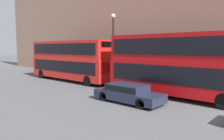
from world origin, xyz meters
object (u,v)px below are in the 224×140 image
Objects in this scene: bus_leading at (176,63)px; pedestrian at (131,76)px; car_hatchback at (128,93)px; bus_second_in_queue at (71,59)px.

bus_leading reaches higher than pedestrian.
bus_leading is at bearing -111.34° from pedestrian.
car_hatchback is at bearing 153.86° from bus_leading.
bus_leading is 6.23m from pedestrian.
bus_second_in_queue is at bearing 71.84° from car_hatchback.
bus_second_in_queue is 11.04m from car_hatchback.
bus_second_in_queue reaches higher than pedestrian.
pedestrian is at bearing 35.12° from car_hatchback.
bus_second_in_queue is at bearing 90.00° from bus_leading.
bus_second_in_queue is (0.00, 12.03, -0.14)m from bus_leading.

